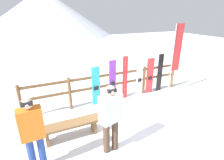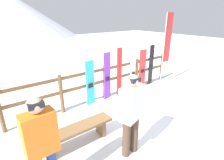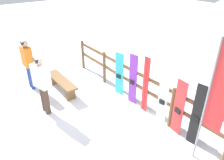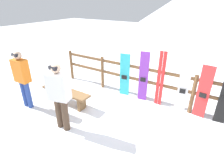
{
  "view_description": "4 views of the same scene",
  "coord_description": "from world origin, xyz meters",
  "px_view_note": "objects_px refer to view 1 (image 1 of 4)",
  "views": [
    {
      "loc": [
        -2.35,
        -3.56,
        3.02
      ],
      "look_at": [
        -0.29,
        0.89,
        1.11
      ],
      "focal_mm": 28.0,
      "sensor_mm": 36.0,
      "label": 1
    },
    {
      "loc": [
        -2.99,
        -2.58,
        2.57
      ],
      "look_at": [
        -0.33,
        0.86,
        0.95
      ],
      "focal_mm": 28.0,
      "sensor_mm": 36.0,
      "label": 2
    },
    {
      "loc": [
        4.06,
        -2.11,
        3.69
      ],
      "look_at": [
        -0.23,
        1.09,
        0.79
      ],
      "focal_mm": 35.0,
      "sensor_mm": 36.0,
      "label": 3
    },
    {
      "loc": [
        1.75,
        -2.85,
        2.82
      ],
      "look_at": [
        -0.49,
        0.75,
        0.86
      ],
      "focal_mm": 28.0,
      "sensor_mm": 36.0,
      "label": 4
    }
  ],
  "objects_px": {
    "person_orange": "(32,131)",
    "snowboard_white": "(139,78)",
    "ski_pair_red": "(125,78)",
    "snowboard_red": "(150,76)",
    "person_white": "(111,115)",
    "snowboard_cyan": "(96,86)",
    "snowboard_purple": "(113,81)",
    "bench": "(71,126)",
    "rental_flag": "(176,52)",
    "snowboard_black_stripe": "(160,73)"
  },
  "relations": [
    {
      "from": "person_orange",
      "to": "snowboard_white",
      "type": "bearing_deg",
      "value": 28.99
    },
    {
      "from": "ski_pair_red",
      "to": "snowboard_red",
      "type": "xyz_separation_m",
      "value": [
        1.1,
        -0.0,
        -0.1
      ]
    },
    {
      "from": "person_white",
      "to": "snowboard_cyan",
      "type": "relative_size",
      "value": 1.2
    },
    {
      "from": "snowboard_white",
      "to": "snowboard_purple",
      "type": "bearing_deg",
      "value": 179.99
    },
    {
      "from": "person_orange",
      "to": "snowboard_white",
      "type": "height_order",
      "value": "person_orange"
    },
    {
      "from": "snowboard_purple",
      "to": "snowboard_red",
      "type": "height_order",
      "value": "snowboard_purple"
    },
    {
      "from": "person_orange",
      "to": "ski_pair_red",
      "type": "relative_size",
      "value": 1.02
    },
    {
      "from": "snowboard_cyan",
      "to": "ski_pair_red",
      "type": "distance_m",
      "value": 1.13
    },
    {
      "from": "ski_pair_red",
      "to": "snowboard_red",
      "type": "bearing_deg",
      "value": -0.18
    },
    {
      "from": "bench",
      "to": "person_white",
      "type": "relative_size",
      "value": 0.97
    },
    {
      "from": "snowboard_white",
      "to": "snowboard_red",
      "type": "relative_size",
      "value": 0.97
    },
    {
      "from": "rental_flag",
      "to": "ski_pair_red",
      "type": "bearing_deg",
      "value": 171.2
    },
    {
      "from": "ski_pair_red",
      "to": "rental_flag",
      "type": "height_order",
      "value": "rental_flag"
    },
    {
      "from": "snowboard_purple",
      "to": "rental_flag",
      "type": "bearing_deg",
      "value": -6.96
    },
    {
      "from": "snowboard_black_stripe",
      "to": "snowboard_red",
      "type": "bearing_deg",
      "value": -179.99
    },
    {
      "from": "rental_flag",
      "to": "person_orange",
      "type": "bearing_deg",
      "value": -160.8
    },
    {
      "from": "snowboard_cyan",
      "to": "rental_flag",
      "type": "distance_m",
      "value": 3.25
    },
    {
      "from": "snowboard_white",
      "to": "snowboard_red",
      "type": "distance_m",
      "value": 0.48
    },
    {
      "from": "snowboard_cyan",
      "to": "snowboard_white",
      "type": "height_order",
      "value": "snowboard_white"
    },
    {
      "from": "bench",
      "to": "snowboard_white",
      "type": "height_order",
      "value": "snowboard_white"
    },
    {
      "from": "person_white",
      "to": "rental_flag",
      "type": "relative_size",
      "value": 0.62
    },
    {
      "from": "snowboard_red",
      "to": "bench",
      "type": "bearing_deg",
      "value": -157.79
    },
    {
      "from": "person_white",
      "to": "snowboard_red",
      "type": "xyz_separation_m",
      "value": [
        2.68,
        2.21,
        -0.23
      ]
    },
    {
      "from": "ski_pair_red",
      "to": "bench",
      "type": "bearing_deg",
      "value": -148.82
    },
    {
      "from": "person_white",
      "to": "snowboard_cyan",
      "type": "height_order",
      "value": "person_white"
    },
    {
      "from": "snowboard_black_stripe",
      "to": "rental_flag",
      "type": "height_order",
      "value": "rental_flag"
    },
    {
      "from": "snowboard_white",
      "to": "snowboard_black_stripe",
      "type": "distance_m",
      "value": 0.96
    },
    {
      "from": "bench",
      "to": "snowboard_white",
      "type": "relative_size",
      "value": 1.14
    },
    {
      "from": "person_white",
      "to": "rental_flag",
      "type": "height_order",
      "value": "rental_flag"
    },
    {
      "from": "snowboard_red",
      "to": "snowboard_black_stripe",
      "type": "xyz_separation_m",
      "value": [
        0.47,
        0.0,
        0.06
      ]
    },
    {
      "from": "person_orange",
      "to": "snowboard_white",
      "type": "xyz_separation_m",
      "value": [
        3.76,
        2.08,
        -0.26
      ]
    },
    {
      "from": "snowboard_black_stripe",
      "to": "snowboard_purple",
      "type": "bearing_deg",
      "value": -180.0
    },
    {
      "from": "snowboard_purple",
      "to": "snowboard_black_stripe",
      "type": "distance_m",
      "value": 2.08
    },
    {
      "from": "bench",
      "to": "snowboard_red",
      "type": "xyz_separation_m",
      "value": [
        3.41,
        1.39,
        0.37
      ]
    },
    {
      "from": "person_white",
      "to": "snowboard_purple",
      "type": "relative_size",
      "value": 1.08
    },
    {
      "from": "snowboard_red",
      "to": "snowboard_purple",
      "type": "bearing_deg",
      "value": 180.0
    },
    {
      "from": "snowboard_cyan",
      "to": "bench",
      "type": "bearing_deg",
      "value": -130.42
    },
    {
      "from": "snowboard_purple",
      "to": "bench",
      "type": "bearing_deg",
      "value": -142.39
    },
    {
      "from": "bench",
      "to": "snowboard_purple",
      "type": "relative_size",
      "value": 1.04
    },
    {
      "from": "person_white",
      "to": "snowboard_purple",
      "type": "bearing_deg",
      "value": 63.97
    },
    {
      "from": "person_white",
      "to": "snowboard_white",
      "type": "relative_size",
      "value": 1.18
    },
    {
      "from": "person_orange",
      "to": "ski_pair_red",
      "type": "distance_m",
      "value": 3.77
    },
    {
      "from": "snowboard_black_stripe",
      "to": "bench",
      "type": "bearing_deg",
      "value": -160.28
    },
    {
      "from": "person_orange",
      "to": "ski_pair_red",
      "type": "xyz_separation_m",
      "value": [
        3.14,
        2.09,
        -0.14
      ]
    },
    {
      "from": "person_orange",
      "to": "snowboard_purple",
      "type": "distance_m",
      "value": 3.36
    },
    {
      "from": "snowboard_purple",
      "to": "ski_pair_red",
      "type": "height_order",
      "value": "ski_pair_red"
    },
    {
      "from": "person_white",
      "to": "snowboard_cyan",
      "type": "bearing_deg",
      "value": 78.28
    },
    {
      "from": "snowboard_cyan",
      "to": "snowboard_red",
      "type": "relative_size",
      "value": 0.96
    },
    {
      "from": "ski_pair_red",
      "to": "snowboard_white",
      "type": "xyz_separation_m",
      "value": [
        0.62,
        -0.0,
        -0.12
      ]
    },
    {
      "from": "person_orange",
      "to": "snowboard_purple",
      "type": "height_order",
      "value": "person_orange"
    }
  ]
}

